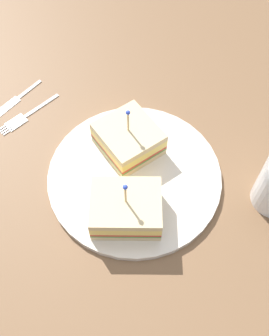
# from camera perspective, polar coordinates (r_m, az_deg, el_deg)

# --- Properties ---
(ground_plane) EXTENTS (1.02, 1.02, 0.02)m
(ground_plane) POSITION_cam_1_polar(r_m,az_deg,el_deg) (0.66, 0.00, -1.84)
(ground_plane) COLOR brown
(plate) EXTENTS (0.28, 0.28, 0.01)m
(plate) POSITION_cam_1_polar(r_m,az_deg,el_deg) (0.65, 0.00, -1.17)
(plate) COLOR silver
(plate) RESTS_ON ground_plane
(sandwich_half_front) EXTENTS (0.13, 0.13, 0.09)m
(sandwich_half_front) POSITION_cam_1_polar(r_m,az_deg,el_deg) (0.65, -0.85, 4.17)
(sandwich_half_front) COLOR beige
(sandwich_half_front) RESTS_ON plate
(sandwich_half_back) EXTENTS (0.10, 0.11, 0.09)m
(sandwich_half_back) POSITION_cam_1_polar(r_m,az_deg,el_deg) (0.59, -1.25, -5.73)
(sandwich_half_back) COLOR beige
(sandwich_half_back) RESTS_ON plate
(fork) EXTENTS (0.11, 0.08, 0.00)m
(fork) POSITION_cam_1_polar(r_m,az_deg,el_deg) (0.74, -15.44, 6.93)
(fork) COLOR silver
(fork) RESTS_ON ground_plane
(knife) EXTENTS (0.11, 0.07, 0.00)m
(knife) POSITION_cam_1_polar(r_m,az_deg,el_deg) (0.77, -16.95, 8.84)
(knife) COLOR silver
(knife) RESTS_ON ground_plane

